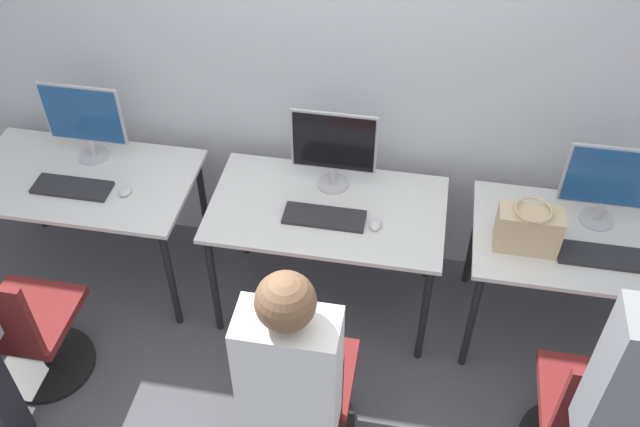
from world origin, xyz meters
name	(u,v)px	position (x,y,z in m)	size (l,w,h in m)	color
ground_plane	(316,348)	(0.00, 0.00, 0.00)	(20.00, 20.00, 0.00)	#4C4C51
wall_back	(344,44)	(0.00, 0.82, 1.40)	(12.00, 0.05, 2.80)	#B7BCC1
desk_left	(84,188)	(-1.34, 0.35, 0.65)	(1.20, 0.69, 0.73)	silver
monitor_left	(84,119)	(-1.34, 0.53, 0.98)	(0.44, 0.17, 0.45)	#B2B2B7
keyboard_left	(72,187)	(-1.34, 0.25, 0.74)	(0.41, 0.15, 0.02)	#262628
mouse_left	(125,191)	(-1.05, 0.27, 0.75)	(0.06, 0.09, 0.03)	silver
office_chair_left	(27,332)	(-1.37, -0.41, 0.36)	(0.48, 0.48, 0.88)	black
desk_center	(327,218)	(0.00, 0.35, 0.65)	(1.20, 0.69, 0.73)	silver
monitor_center	(334,147)	(0.00, 0.53, 0.98)	(0.44, 0.17, 0.45)	#B2B2B7
keyboard_center	(324,217)	(0.00, 0.26, 0.74)	(0.41, 0.15, 0.02)	#262628
mouse_center	(375,224)	(0.26, 0.25, 0.75)	(0.06, 0.09, 0.03)	silver
office_chair_center	(304,391)	(0.04, -0.50, 0.36)	(0.48, 0.48, 0.88)	black
person_center	(291,405)	(0.07, -0.87, 0.84)	(0.36, 0.20, 1.54)	#232328
desk_right	(594,251)	(1.34, 0.35, 0.65)	(1.20, 0.69, 0.73)	silver
monitor_right	(610,182)	(1.34, 0.49, 0.98)	(0.44, 0.17, 0.45)	#B2B2B7
keyboard_right	(602,256)	(1.34, 0.23, 0.74)	(0.41, 0.15, 0.02)	#262628
office_chair_right	(587,417)	(1.31, -0.41, 0.36)	(0.48, 0.48, 0.88)	black
person_right	(633,419)	(1.29, -0.78, 0.95)	(0.36, 0.23, 1.73)	#232328
handbag	(528,229)	(0.98, 0.24, 0.85)	(0.30, 0.18, 0.25)	tan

